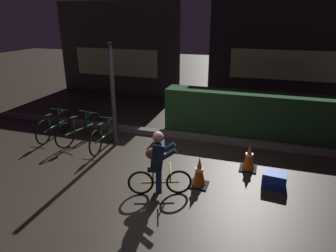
# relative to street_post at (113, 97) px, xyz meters

# --- Properties ---
(ground_plane) EXTENTS (40.00, 40.00, 0.00)m
(ground_plane) POSITION_rel_street_post_xyz_m (1.41, -1.20, -1.27)
(ground_plane) COLOR #2D261E
(sidewalk_curb) EXTENTS (12.00, 0.24, 0.12)m
(sidewalk_curb) POSITION_rel_street_post_xyz_m (1.41, 1.00, -1.21)
(sidewalk_curb) COLOR #56544F
(sidewalk_curb) RESTS_ON ground
(hedge_row) EXTENTS (4.80, 0.70, 1.16)m
(hedge_row) POSITION_rel_street_post_xyz_m (3.21, 1.90, -0.69)
(hedge_row) COLOR #214723
(hedge_row) RESTS_ON ground
(storefront_left) EXTENTS (5.19, 0.54, 3.67)m
(storefront_left) POSITION_rel_street_post_xyz_m (-2.49, 5.30, 0.55)
(storefront_left) COLOR #383330
(storefront_left) RESTS_ON ground
(storefront_right) EXTENTS (5.76, 0.54, 3.96)m
(storefront_right) POSITION_rel_street_post_xyz_m (4.12, 6.00, 0.69)
(storefront_right) COLOR #262328
(storefront_right) RESTS_ON ground
(street_post) EXTENTS (0.10, 0.10, 2.55)m
(street_post) POSITION_rel_street_post_xyz_m (0.00, 0.00, 0.00)
(street_post) COLOR #2D2D33
(street_post) RESTS_ON ground
(parked_bike_leftmost) EXTENTS (0.46, 1.59, 0.73)m
(parked_bike_leftmost) POSITION_rel_street_post_xyz_m (-1.80, -0.06, -0.94)
(parked_bike_leftmost) COLOR black
(parked_bike_leftmost) RESTS_ON ground
(parked_bike_left_mid) EXTENTS (0.48, 1.61, 0.75)m
(parked_bike_left_mid) POSITION_rel_street_post_xyz_m (-0.99, -0.08, -0.93)
(parked_bike_left_mid) COLOR black
(parked_bike_left_mid) RESTS_ON ground
(parked_bike_center_left) EXTENTS (0.46, 1.57, 0.72)m
(parked_bike_center_left) POSITION_rel_street_post_xyz_m (-0.16, -0.26, -0.94)
(parked_bike_center_left) COLOR black
(parked_bike_center_left) RESTS_ON ground
(traffic_cone_near) EXTENTS (0.36, 0.36, 0.61)m
(traffic_cone_near) POSITION_rel_street_post_xyz_m (2.47, -1.30, -0.98)
(traffic_cone_near) COLOR black
(traffic_cone_near) RESTS_ON ground
(traffic_cone_far) EXTENTS (0.36, 0.36, 0.61)m
(traffic_cone_far) POSITION_rel_street_post_xyz_m (3.34, -0.32, -0.98)
(traffic_cone_far) COLOR black
(traffic_cone_far) RESTS_ON ground
(blue_crate) EXTENTS (0.47, 0.37, 0.30)m
(blue_crate) POSITION_rel_street_post_xyz_m (3.87, -0.90, -1.12)
(blue_crate) COLOR #193DB7
(blue_crate) RESTS_ON ground
(cyclist) EXTENTS (1.13, 0.51, 1.25)m
(cyclist) POSITION_rel_street_post_xyz_m (1.82, -1.81, -0.65)
(cyclist) COLOR black
(cyclist) RESTS_ON ground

